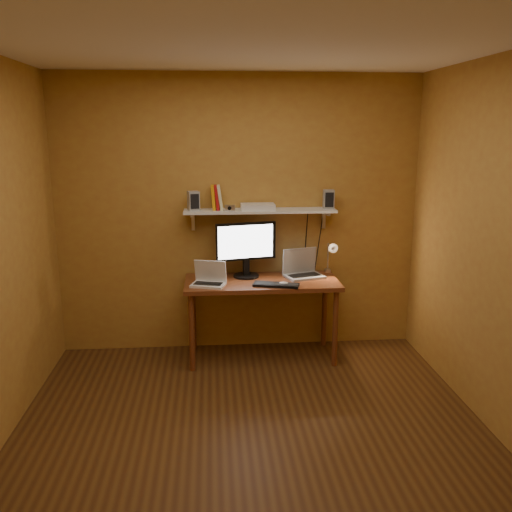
{
  "coord_description": "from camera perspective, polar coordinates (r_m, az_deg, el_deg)",
  "views": [
    {
      "loc": [
        -0.26,
        -3.46,
        2.11
      ],
      "look_at": [
        0.13,
        1.18,
        1.0
      ],
      "focal_mm": 38.0,
      "sensor_mm": 36.0,
      "label": 1
    }
  ],
  "objects": [
    {
      "name": "laptop",
      "position": [
        5.09,
        4.87,
        -1.37
      ],
      "size": [
        0.4,
        0.33,
        0.26
      ],
      "rotation": [
        0.0,
        0.0,
        0.3
      ],
      "color": "#909298",
      "rests_on": "desk"
    },
    {
      "name": "room",
      "position": [
        3.56,
        -0.47,
        0.24
      ],
      "size": [
        3.44,
        3.24,
        2.64
      ],
      "color": "#543415",
      "rests_on": "ground"
    },
    {
      "name": "netbook",
      "position": [
        4.81,
        -4.95,
        -2.36
      ],
      "size": [
        0.33,
        0.28,
        0.22
      ],
      "rotation": [
        0.0,
        0.0,
        -0.28
      ],
      "color": "silver",
      "rests_on": "desk"
    },
    {
      "name": "desk",
      "position": [
        4.97,
        0.62,
        -3.53
      ],
      "size": [
        1.4,
        0.6,
        0.75
      ],
      "color": "maroon",
      "rests_on": "ground"
    },
    {
      "name": "mouse",
      "position": [
        4.79,
        2.93,
        -2.92
      ],
      "size": [
        0.1,
        0.08,
        0.03
      ],
      "primitive_type": "ellipsoid",
      "rotation": [
        0.0,
        0.0,
        -0.24
      ],
      "color": "silver",
      "rests_on": "desk"
    },
    {
      "name": "monitor",
      "position": [
        5.0,
        -1.05,
        0.98
      ],
      "size": [
        0.56,
        0.29,
        0.51
      ],
      "rotation": [
        0.0,
        0.0,
        0.22
      ],
      "color": "black",
      "rests_on": "desk"
    },
    {
      "name": "speaker_left",
      "position": [
        4.98,
        -6.6,
        5.8
      ],
      "size": [
        0.12,
        0.12,
        0.17
      ],
      "primitive_type": "cube",
      "rotation": [
        0.0,
        0.0,
        0.28
      ],
      "color": "#909298",
      "rests_on": "wall_shelf"
    },
    {
      "name": "desk_lamp",
      "position": [
        5.12,
        7.87,
        0.25
      ],
      "size": [
        0.09,
        0.23,
        0.38
      ],
      "color": "silver",
      "rests_on": "desk"
    },
    {
      "name": "books",
      "position": [
        4.99,
        -4.16,
        6.16
      ],
      "size": [
        0.11,
        0.15,
        0.22
      ],
      "color": "orange",
      "rests_on": "wall_shelf"
    },
    {
      "name": "speaker_right",
      "position": [
        5.1,
        7.65,
        5.95
      ],
      "size": [
        0.1,
        0.1,
        0.17
      ],
      "primitive_type": "cube",
      "rotation": [
        0.0,
        0.0,
        -0.05
      ],
      "color": "#909298",
      "rests_on": "wall_shelf"
    },
    {
      "name": "wall_shelf",
      "position": [
        5.01,
        0.43,
        4.75
      ],
      "size": [
        1.4,
        0.25,
        0.21
      ],
      "color": "silver",
      "rests_on": "room"
    },
    {
      "name": "router",
      "position": [
        5.0,
        0.18,
        5.22
      ],
      "size": [
        0.31,
        0.21,
        0.05
      ],
      "primitive_type": "cube",
      "rotation": [
        0.0,
        0.0,
        -0.0
      ],
      "color": "silver",
      "rests_on": "wall_shelf"
    },
    {
      "name": "shelf_camera",
      "position": [
        4.91,
        -2.76,
        5.08
      ],
      "size": [
        0.09,
        0.05,
        0.05
      ],
      "color": "silver",
      "rests_on": "wall_shelf"
    },
    {
      "name": "keyboard",
      "position": [
        4.77,
        2.14,
        -3.05
      ],
      "size": [
        0.42,
        0.24,
        0.02
      ],
      "primitive_type": "cube",
      "rotation": [
        0.0,
        0.0,
        -0.28
      ],
      "color": "black",
      "rests_on": "desk"
    }
  ]
}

